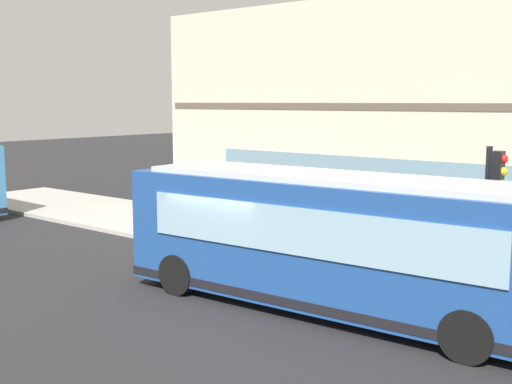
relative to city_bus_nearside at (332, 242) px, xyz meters
name	(u,v)px	position (x,y,z in m)	size (l,w,h in m)	color
ground	(237,295)	(-0.46, 2.38, -1.55)	(120.00, 120.00, 0.00)	#262628
sidewalk_curb	(346,253)	(4.62, 2.38, -1.48)	(4.95, 40.00, 0.15)	#B2ADA3
building_corner	(428,118)	(10.11, 2.38, 2.51)	(6.10, 20.26, 8.15)	beige
city_bus_nearside	(332,242)	(0.00, 0.00, 0.00)	(3.12, 10.17, 3.07)	#1E478C
traffic_light_near_corner	(493,194)	(2.55, -2.63, 1.05)	(0.32, 0.49, 3.51)	black
pedestrian_walking_along_curb	(234,199)	(5.14, 7.36, -0.36)	(0.32, 0.32, 1.81)	#3F8C4C
pedestrian_near_building_entrance	(358,229)	(3.67, 1.44, -0.45)	(0.32, 0.32, 1.67)	#3F8C4C
newspaper_vending_box	(186,222)	(3.25, 7.86, -0.95)	(0.44, 0.42, 0.90)	#263F99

